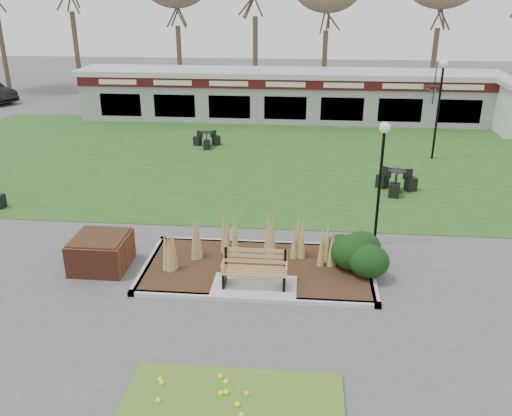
# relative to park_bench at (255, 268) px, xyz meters

# --- Properties ---
(ground) EXTENTS (100.00, 100.00, 0.00)m
(ground) POSITION_rel_park_bench_xyz_m (0.00, -0.25, -0.59)
(ground) COLOR #515154
(ground) RESTS_ON ground
(lawn) EXTENTS (34.00, 16.00, 0.02)m
(lawn) POSITION_rel_park_bench_xyz_m (0.00, 11.75, -0.58)
(lawn) COLOR #23591C
(lawn) RESTS_ON ground
(planting_bed) EXTENTS (6.75, 3.40, 1.27)m
(planting_bed) POSITION_rel_park_bench_xyz_m (1.27, 1.10, -0.22)
(planting_bed) COLOR #2F1F13
(planting_bed) RESTS_ON ground
(park_bench) EXTENTS (1.70, 0.66, 0.93)m
(park_bench) POSITION_rel_park_bench_xyz_m (0.00, 0.00, 0.00)
(park_bench) COLOR #9C6546
(park_bench) RESTS_ON ground
(brick_planter) EXTENTS (1.50, 1.50, 0.95)m
(brick_planter) POSITION_rel_park_bench_xyz_m (-4.40, 0.75, -0.11)
(brick_planter) COLOR brown
(brick_planter) RESTS_ON ground
(food_pavilion) EXTENTS (24.60, 3.40, 2.90)m
(food_pavilion) POSITION_rel_park_bench_xyz_m (0.00, 19.71, 0.89)
(food_pavilion) COLOR gray
(food_pavilion) RESTS_ON ground
(lamp_post_near_right) EXTENTS (0.32, 0.32, 3.82)m
(lamp_post_near_right) POSITION_rel_park_bench_xyz_m (3.42, 2.95, 2.20)
(lamp_post_near_right) COLOR black
(lamp_post_near_right) RESTS_ON ground
(lamp_post_mid_right) EXTENTS (0.37, 0.37, 4.47)m
(lamp_post_mid_right) POSITION_rel_park_bench_xyz_m (7.05, 12.31, 2.67)
(lamp_post_mid_right) COLOR black
(lamp_post_mid_right) RESTS_ON ground
(bistro_set_c) EXTENTS (1.35, 1.30, 0.73)m
(bistro_set_c) POSITION_rel_park_bench_xyz_m (-3.66, 13.39, -0.33)
(bistro_set_c) COLOR black
(bistro_set_c) RESTS_ON ground
(bistro_set_d) EXTENTS (1.57, 1.54, 0.85)m
(bistro_set_d) POSITION_rel_park_bench_xyz_m (4.73, 7.72, -0.28)
(bistro_set_d) COLOR black
(bistro_set_d) RESTS_ON ground
(patio_umbrella) EXTENTS (2.09, 2.13, 2.58)m
(patio_umbrella) POSITION_rel_park_bench_xyz_m (8.00, 17.75, 1.05)
(patio_umbrella) COLOR black
(patio_umbrella) RESTS_ON ground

